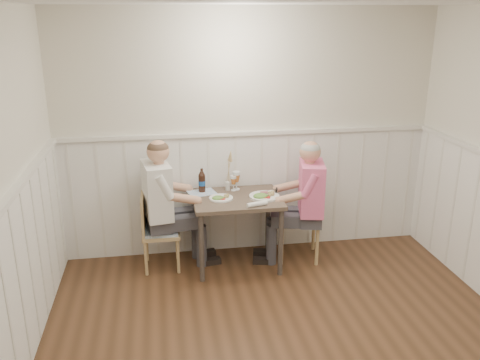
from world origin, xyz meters
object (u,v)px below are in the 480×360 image
Objects in this scene: man_in_pink at (306,211)px; diner_cream at (163,215)px; dining_table at (237,207)px; chair_left at (156,229)px; beer_bottle at (202,182)px; grass_vase at (228,172)px; chair_right at (304,214)px.

man_in_pink is 1.48m from diner_cream.
dining_table is 0.73m from man_in_pink.
man_in_pink is at bearing -2.18° from dining_table.
chair_left is at bearing 175.37° from dining_table.
beer_bottle is at bearing 16.79° from chair_left.
chair_left is 1.56m from man_in_pink.
chair_left reaches higher than dining_table.
chair_left is 0.60× the size of man_in_pink.
diner_cream is at bearing -166.09° from grass_vase.
chair_left is 0.17m from diner_cream.
man_in_pink is at bearing -18.18° from grass_vase.
grass_vase reaches higher than dining_table.
diner_cream is 5.44× the size of beer_bottle.
dining_table is 0.76m from diner_cream.
chair_left is at bearing -167.85° from grass_vase.
man_in_pink is 5.24× the size of beer_bottle.
diner_cream is at bearing 179.63° from chair_right.
chair_left is at bearing 176.52° from man_in_pink.
chair_left is at bearing 175.14° from diner_cream.
man_in_pink reaches higher than grass_vase.
chair_right is 0.10m from man_in_pink.
chair_left is 0.94m from grass_vase.
dining_table is 2.01× the size of grass_vase.
dining_table is 3.49× the size of beer_bottle.
dining_table is at bearing 177.82° from man_in_pink.
diner_cream is 3.14× the size of grass_vase.
dining_table is at bearing -4.61° from diner_cream.
man_in_pink is (-0.01, -0.08, 0.07)m from chair_right.
diner_cream is at bearing -4.86° from chair_left.
grass_vase is at bearing 161.82° from man_in_pink.
dining_table is at bearing -33.02° from beer_bottle.
diner_cream is 0.53m from beer_bottle.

